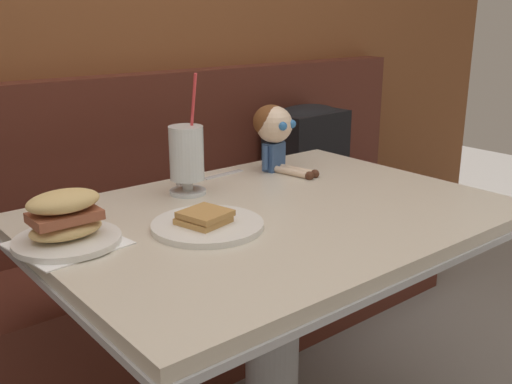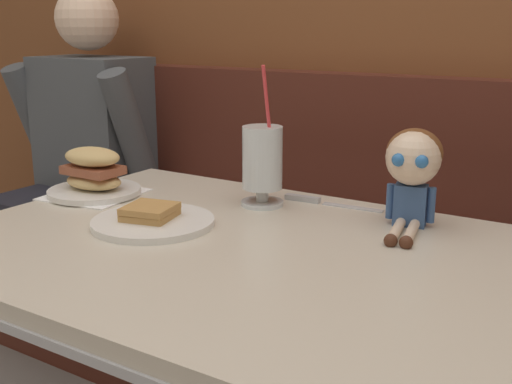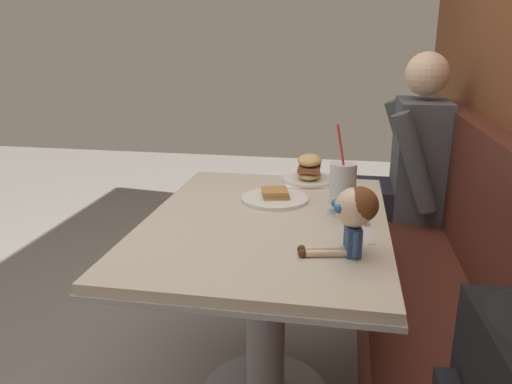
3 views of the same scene
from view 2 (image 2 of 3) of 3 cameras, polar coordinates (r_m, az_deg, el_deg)
name	(u,v)px [view 2 (image 2 of 3)]	position (r m, az deg, el deg)	size (l,w,h in m)	color
wood_panel_wall	(404,1)	(1.91, 13.15, 16.32)	(4.40, 0.08, 2.40)	brown
booth_bench	(357,318)	(1.87, 9.04, -11.04)	(2.60, 0.48, 1.00)	#512319
diner_table	(232,337)	(1.28, -2.19, -12.86)	(1.11, 0.81, 0.74)	beige
toast_plate	(152,220)	(1.31, -9.25, -2.49)	(0.25, 0.25, 0.04)	white
milkshake_glass	(262,162)	(1.42, 0.58, 2.71)	(0.10, 0.10, 0.31)	silver
sandwich_plate	(93,176)	(1.56, -14.34, 1.37)	(0.22, 0.22, 0.12)	white
butter_knife	(316,201)	(1.47, 5.40, -0.79)	(0.24, 0.04, 0.01)	silver
seated_doll	(413,163)	(1.31, 13.88, 2.50)	(0.13, 0.23, 0.20)	#385689
diner_patron	(86,142)	(2.27, -14.95, 4.33)	(0.55, 0.48, 0.81)	#4C5156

